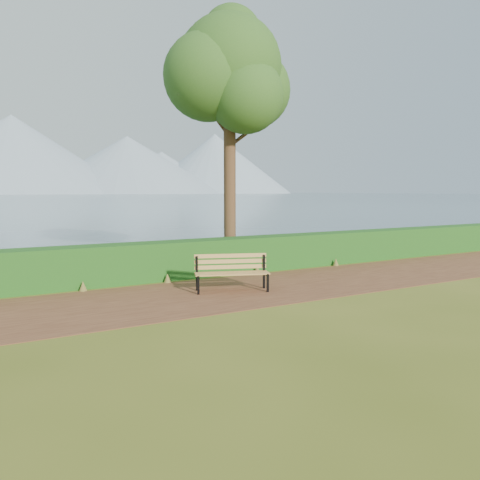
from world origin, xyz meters
TOP-DOWN VIEW (x-y plane):
  - ground at (0.00, 0.00)m, footprint 140.00×140.00m
  - path at (0.00, 0.30)m, footprint 40.00×3.40m
  - hedge at (0.00, 2.60)m, footprint 32.00×0.85m
  - bench at (-0.12, 0.39)m, footprint 1.79×1.06m
  - tree at (1.37, 3.29)m, footprint 4.03×3.34m

SIDE VIEW (x-z plane):
  - ground at x=0.00m, z-range 0.00..0.00m
  - path at x=0.00m, z-range 0.00..0.01m
  - bench at x=-0.12m, z-range 0.07..0.93m
  - hedge at x=0.00m, z-range 0.00..1.00m
  - tree at x=1.37m, z-range 1.89..9.66m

